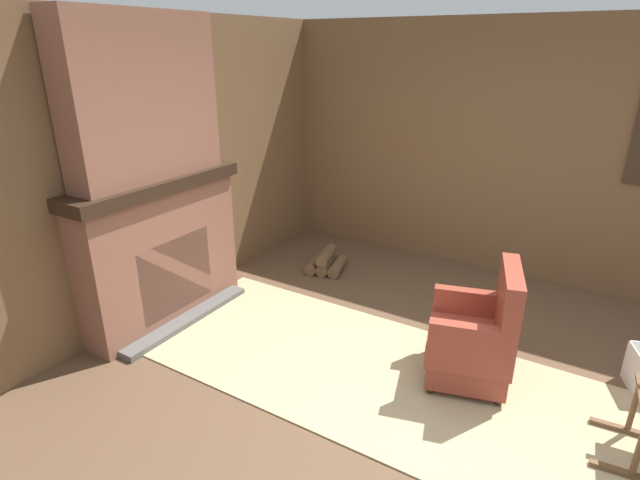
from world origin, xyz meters
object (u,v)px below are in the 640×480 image
(armchair, at_px, (475,339))
(oil_lamp_vase, at_px, (91,182))
(storage_case, at_px, (160,167))
(firewood_stack, at_px, (326,262))

(armchair, distance_m, oil_lamp_vase, 3.12)
(armchair, bearing_deg, storage_case, -7.37)
(armchair, height_order, firewood_stack, armchair)
(storage_case, bearing_deg, oil_lamp_vase, -90.01)
(armchair, distance_m, firewood_stack, 2.27)
(firewood_stack, height_order, oil_lamp_vase, oil_lamp_vase)
(armchair, relative_size, firewood_stack, 1.87)
(oil_lamp_vase, distance_m, storage_case, 0.68)
(firewood_stack, relative_size, storage_case, 2.14)
(firewood_stack, distance_m, storage_case, 2.14)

